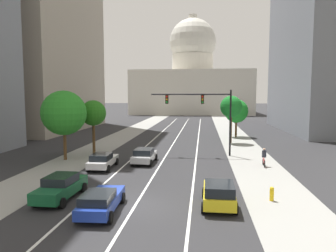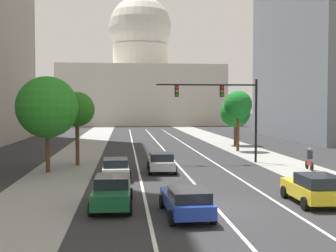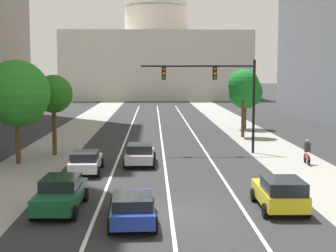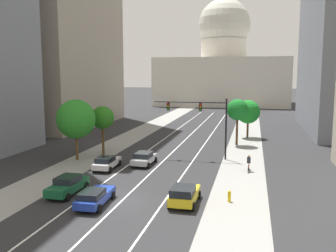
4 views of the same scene
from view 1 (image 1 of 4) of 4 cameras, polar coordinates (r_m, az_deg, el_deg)
ground_plane at (r=58.59m, az=2.38°, el=-0.89°), size 400.00×400.00×0.00m
sidewalk_left at (r=55.04m, az=-7.36°, el=-1.34°), size 4.70×130.00×0.01m
sidewalk_right at (r=53.73m, az=11.61°, el=-1.58°), size 4.70×130.00×0.01m
lane_stripe_left at (r=44.19m, az=-3.27°, el=-3.00°), size 0.16×90.00×0.01m
lane_stripe_center at (r=43.77m, az=1.03°, el=-3.08°), size 0.16×90.00×0.01m
lane_stripe_right at (r=43.59m, az=5.38°, el=-3.14°), size 0.16×90.00×0.01m
office_tower_far_right at (r=65.97m, az=27.26°, el=13.19°), size 16.26×30.70×31.99m
capitol_building at (r=116.96m, az=4.40°, el=8.00°), size 41.03×29.94×35.30m
car_green at (r=21.61m, az=-18.76°, el=-10.33°), size 2.04×4.73×1.54m
car_yellow at (r=19.37m, az=9.15°, el=-11.87°), size 2.08×4.15×1.56m
car_white at (r=29.30m, az=-11.68°, el=-6.09°), size 2.03×4.53×1.41m
car_blue at (r=18.57m, az=-12.00°, el=-13.04°), size 2.11×4.69×1.34m
car_silver at (r=31.00m, az=-4.30°, el=-5.30°), size 2.10×4.30×1.44m
traffic_signal_mast at (r=34.59m, az=6.75°, el=3.21°), size 8.72×0.39×7.17m
fire_hydrant at (r=21.24m, az=18.19°, el=-11.50°), size 0.26×0.35×0.91m
cyclist at (r=30.81m, az=16.90°, el=-5.42°), size 0.38×1.70×1.72m
street_tree_mid_left at (r=36.32m, az=-13.32°, el=2.23°), size 2.85×2.85×6.04m
street_tree_near_left at (r=33.68m, az=-18.24°, el=2.23°), size 4.53×4.53×7.08m
street_tree_far_right at (r=50.89m, az=12.20°, el=2.63°), size 3.70×3.70×5.96m
street_tree_mid_right at (r=44.17m, az=11.31°, el=3.38°), size 2.99×2.99×6.53m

